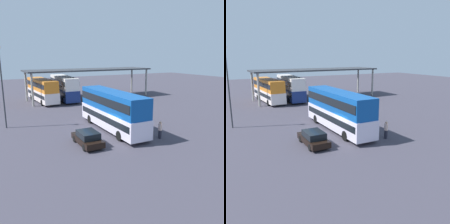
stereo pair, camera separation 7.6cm
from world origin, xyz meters
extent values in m
plane|color=#3E3B47|center=(0.00, 0.00, 0.00)|extent=(140.00, 140.00, 0.00)
cube|color=silver|center=(0.63, 2.82, 1.30)|extent=(2.50, 11.56, 1.89)
cube|color=#0F4B9B|center=(0.63, 2.82, 3.27)|extent=(2.42, 11.33, 2.05)
cube|color=black|center=(0.63, 2.82, 1.52)|extent=(2.53, 11.10, 0.64)
cube|color=black|center=(0.63, 2.82, 3.37)|extent=(2.53, 11.10, 0.82)
cube|color=black|center=(0.65, 8.54, 1.58)|extent=(2.10, 0.11, 1.14)
cube|color=orange|center=(0.65, 8.54, 2.49)|extent=(1.73, 0.08, 0.36)
cylinder|color=black|center=(-0.47, 6.40, 0.50)|extent=(0.28, 1.00, 1.00)
cylinder|color=black|center=(1.75, 6.39, 0.50)|extent=(0.28, 1.00, 1.00)
cylinder|color=black|center=(-0.49, -0.76, 0.50)|extent=(0.28, 1.00, 1.00)
cylinder|color=black|center=(1.73, -0.77, 0.50)|extent=(0.28, 1.00, 1.00)
cube|color=black|center=(-3.65, -0.30, 0.49)|extent=(1.81, 4.09, 0.55)
cube|color=black|center=(-3.66, -0.50, 1.06)|extent=(1.65, 2.26, 0.58)
cylinder|color=black|center=(-4.43, 0.97, 0.30)|extent=(0.21, 0.60, 0.60)
cylinder|color=black|center=(-2.84, 0.95, 0.30)|extent=(0.21, 0.60, 0.60)
cylinder|color=black|center=(-4.47, -1.55, 0.30)|extent=(0.21, 0.60, 0.60)
cylinder|color=black|center=(-2.88, -1.57, 0.30)|extent=(0.21, 0.60, 0.60)
cube|color=white|center=(-2.26, 23.19, 1.24)|extent=(3.16, 10.92, 1.77)
cube|color=orange|center=(-2.26, 23.19, 3.08)|extent=(3.08, 10.70, 1.92)
cube|color=black|center=(-2.26, 23.19, 1.45)|extent=(3.17, 10.49, 0.60)
cube|color=black|center=(-2.26, 23.19, 3.18)|extent=(3.17, 10.49, 0.77)
cube|color=black|center=(-2.60, 28.51, 1.50)|extent=(2.12, 0.23, 1.06)
cube|color=orange|center=(-2.60, 28.51, 2.35)|extent=(1.74, 0.19, 0.36)
cylinder|color=black|center=(-3.59, 26.45, 0.50)|extent=(0.34, 1.02, 1.00)
cylinder|color=black|center=(-1.35, 26.59, 0.50)|extent=(0.34, 1.02, 1.00)
cylinder|color=black|center=(-3.17, 19.78, 0.50)|extent=(0.34, 1.02, 1.00)
cylinder|color=black|center=(-0.93, 19.92, 0.50)|extent=(0.34, 1.02, 1.00)
cube|color=navy|center=(1.77, 23.43, 1.30)|extent=(3.05, 11.43, 1.91)
cube|color=white|center=(1.77, 23.43, 3.29)|extent=(2.96, 11.20, 2.07)
cube|color=black|center=(1.77, 23.43, 1.53)|extent=(3.06, 10.98, 0.65)
cube|color=black|center=(1.77, 23.43, 3.40)|extent=(3.06, 10.98, 0.83)
cube|color=black|center=(2.04, 29.03, 1.59)|extent=(2.13, 0.20, 1.14)
cube|color=orange|center=(2.04, 29.03, 2.51)|extent=(1.76, 0.16, 0.36)
cylinder|color=black|center=(0.81, 26.99, 0.50)|extent=(0.33, 1.01, 1.00)
cylinder|color=black|center=(3.07, 26.89, 0.50)|extent=(0.33, 1.01, 1.00)
cylinder|color=black|center=(0.47, 19.98, 0.50)|extent=(0.33, 1.01, 1.00)
cylinder|color=black|center=(2.73, 19.87, 0.50)|extent=(0.33, 1.01, 1.00)
cube|color=#33353A|center=(6.74, 22.73, 5.44)|extent=(23.97, 6.80, 0.25)
cylinder|color=#9E9B93|center=(18.03, 25.52, 2.66)|extent=(0.36, 0.36, 5.31)
cylinder|color=#9E9B93|center=(18.11, 20.29, 2.66)|extent=(0.36, 0.36, 5.31)
cylinder|color=#9E9B93|center=(-4.64, 25.17, 2.66)|extent=(0.36, 0.36, 5.31)
cylinder|color=#9E9B93|center=(-4.56, 19.94, 2.66)|extent=(0.36, 0.36, 5.31)
cylinder|color=#33353A|center=(-9.68, 9.11, 4.38)|extent=(0.16, 0.16, 8.76)
cylinder|color=#262633|center=(3.41, -2.07, 0.42)|extent=(0.32, 0.32, 0.84)
cylinder|color=beige|center=(3.41, -2.07, 1.18)|extent=(0.38, 0.38, 0.67)
sphere|color=tan|center=(3.41, -2.07, 1.63)|extent=(0.24, 0.24, 0.24)
camera|label=1|loc=(-11.79, -19.95, 8.09)|focal=38.85mm
camera|label=2|loc=(-11.72, -19.99, 8.09)|focal=38.85mm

